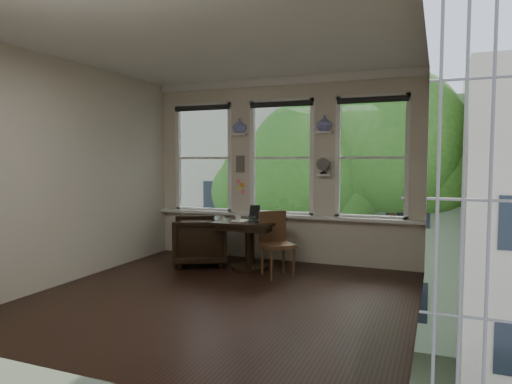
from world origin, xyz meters
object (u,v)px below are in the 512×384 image
at_px(armchair_left, 199,241).
at_px(mug, 238,218).
at_px(table, 250,245).
at_px(side_chair_right, 278,245).
at_px(laptop, 262,222).

xyz_separation_m(armchair_left, mug, (0.73, -0.12, 0.41)).
relative_size(table, armchair_left, 1.07).
xyz_separation_m(table, side_chair_right, (0.54, -0.26, 0.09)).
bearing_deg(mug, side_chair_right, -10.06).
relative_size(armchair_left, mug, 8.85).
bearing_deg(laptop, armchair_left, -173.31).
relative_size(side_chair_right, mug, 9.68).
distance_m(laptop, mug, 0.39).
bearing_deg(side_chair_right, laptop, 114.34).
bearing_deg(mug, laptop, -0.68).
height_order(side_chair_right, laptop, side_chair_right).
distance_m(armchair_left, laptop, 1.19).
height_order(table, armchair_left, armchair_left).
bearing_deg(table, mug, -134.31).
relative_size(armchair_left, laptop, 2.84).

